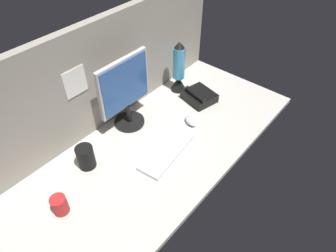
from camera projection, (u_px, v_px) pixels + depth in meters
ground_plane at (155, 148)px, 168.81cm from camera, size 180.00×80.00×3.00cm
cubicle_wall_back at (102, 75)px, 164.20cm from camera, size 180.00×5.50×62.11cm
monitor at (125, 91)px, 166.51cm from camera, size 34.80×18.00×43.01cm
keyboard at (167, 152)px, 163.49cm from camera, size 38.27×17.25×2.00cm
mouse at (191, 121)px, 180.57cm from camera, size 8.85×11.01×3.40cm
mug_red_plastic at (60, 205)px, 135.16cm from camera, size 7.18×7.18×9.44cm
mug_black_travel at (86, 157)px, 153.57cm from camera, size 9.00×9.00×12.93cm
lava_lamp at (179, 71)px, 197.00cm from camera, size 10.72×10.72×35.09cm
desk_phone at (199, 96)px, 195.97cm from camera, size 20.77×22.28×8.80cm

